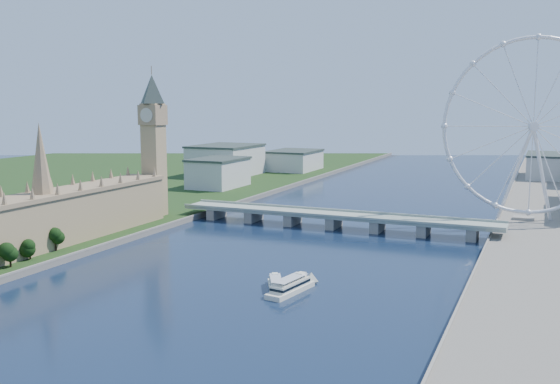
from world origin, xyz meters
The scene contains 7 objects.
parliament_range centered at (-128.00, 170.00, 18.48)m, with size 24.00×200.00×70.00m.
big_ben centered at (-128.00, 278.00, 66.57)m, with size 20.02×20.02×110.00m.
westminster_bridge centered at (0.00, 300.00, 6.63)m, with size 220.00×22.00×9.50m.
london_eye centered at (119.98, 355.08, 67.52)m, with size 113.60×39.12×124.30m.
city_skyline centered at (39.22, 560.08, 16.96)m, with size 505.00×280.00×32.00m.
tour_boat_near centered at (20.02, 156.53, 0.00)m, with size 6.56×25.87×5.68m, color white, non-canonical shape.
tour_boat_far centered at (28.05, 154.40, 0.00)m, with size 8.33×32.44×7.19m, color silver, non-canonical shape.
Camera 1 is at (129.48, -93.30, 83.66)m, focal length 40.00 mm.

